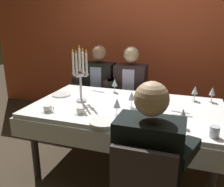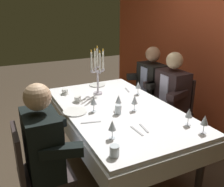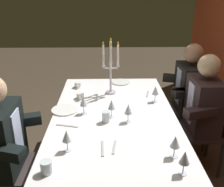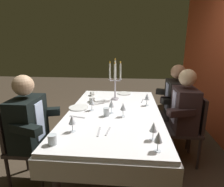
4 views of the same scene
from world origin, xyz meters
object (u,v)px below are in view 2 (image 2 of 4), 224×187
at_px(coffee_cup_0, 65,92).
at_px(water_tumbler_0, 118,109).
at_px(dinner_plate_1, 75,112).
at_px(wine_glass_3, 119,100).
at_px(dinner_plate_0, 97,85).
at_px(wine_glass_4, 94,101).
at_px(seated_diner_2, 42,144).
at_px(wine_glass_2, 189,113).
at_px(coffee_cup_1, 78,99).
at_px(candelabra, 98,72).
at_px(wine_glass_1, 135,100).
at_px(seated_diner_1, 172,91).
at_px(dining_table, 118,117).
at_px(wine_glass_5, 138,85).
at_px(water_tumbler_1, 115,151).
at_px(wine_glass_6, 112,126).
at_px(wine_glass_0, 205,121).
at_px(seated_diner_0, 152,82).

bearing_deg(coffee_cup_0, water_tumbler_0, 21.27).
height_order(dinner_plate_1, wine_glass_3, wine_glass_3).
height_order(dinner_plate_0, wine_glass_4, wine_glass_4).
height_order(dinner_plate_0, seated_diner_2, seated_diner_2).
xyz_separation_m(dinner_plate_0, water_tumbler_0, (0.96, -0.18, 0.04)).
distance_m(wine_glass_2, wine_glass_4, 0.94).
relative_size(wine_glass_2, coffee_cup_1, 1.24).
bearing_deg(candelabra, wine_glass_1, 11.94).
distance_m(coffee_cup_0, seated_diner_1, 1.37).
bearing_deg(dining_table, wine_glass_5, 122.08).
height_order(wine_glass_5, seated_diner_2, seated_diner_2).
xyz_separation_m(dinner_plate_1, coffee_cup_1, (-0.27, 0.12, 0.02)).
xyz_separation_m(water_tumbler_0, seated_diner_2, (0.24, -0.81, -0.05)).
height_order(dining_table, wine_glass_3, wine_glass_3).
distance_m(dinner_plate_1, water_tumbler_1, 0.88).
distance_m(candelabra, wine_glass_6, 1.12).
xyz_separation_m(wine_glass_0, wine_glass_3, (-0.76, -0.43, 0.00)).
distance_m(wine_glass_1, wine_glass_3, 0.17).
distance_m(dinner_plate_0, wine_glass_4, 0.89).
xyz_separation_m(wine_glass_3, coffee_cup_0, (-0.73, -0.37, -0.09)).
bearing_deg(wine_glass_0, seated_diner_2, -108.69).
relative_size(dinner_plate_1, wine_glass_1, 1.52).
height_order(water_tumbler_0, seated_diner_2, seated_diner_2).
relative_size(candelabra, coffee_cup_1, 4.50).
relative_size(wine_glass_0, water_tumbler_0, 1.71).
bearing_deg(wine_glass_3, seated_diner_0, 127.63).
xyz_separation_m(dinner_plate_0, seated_diner_1, (0.63, 0.78, -0.01)).
bearing_deg(seated_diner_0, seated_diner_2, -59.83).
distance_m(wine_glass_3, water_tumbler_0, 0.12).
bearing_deg(seated_diner_1, coffee_cup_0, -110.80).
relative_size(dinner_plate_0, coffee_cup_0, 1.66).
relative_size(wine_glass_2, seated_diner_2, 0.13).
height_order(candelabra, water_tumbler_1, candelabra).
bearing_deg(coffee_cup_0, wine_glass_4, 10.26).
height_order(wine_glass_1, wine_glass_4, same).
relative_size(dinner_plate_1, coffee_cup_1, 1.89).
bearing_deg(water_tumbler_1, dinner_plate_1, -179.14).
xyz_separation_m(water_tumbler_1, seated_diner_1, (-0.98, 1.33, -0.05)).
bearing_deg(dinner_plate_0, wine_glass_1, 0.65).
height_order(wine_glass_0, water_tumbler_1, wine_glass_0).
xyz_separation_m(wine_glass_3, wine_glass_5, (-0.32, 0.44, 0.00)).
xyz_separation_m(wine_glass_4, water_tumbler_1, (0.81, -0.17, -0.07)).
bearing_deg(seated_diner_0, dinner_plate_1, -67.15).
relative_size(wine_glass_0, seated_diner_1, 0.13).
bearing_deg(water_tumbler_1, candelabra, 162.04).
relative_size(dinner_plate_0, wine_glass_1, 1.34).
xyz_separation_m(dining_table, seated_diner_0, (-0.64, 0.89, 0.11)).
bearing_deg(dinner_plate_0, wine_glass_4, -25.30).
height_order(dinner_plate_0, seated_diner_0, seated_diner_0).
bearing_deg(water_tumbler_0, dining_table, 153.91).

